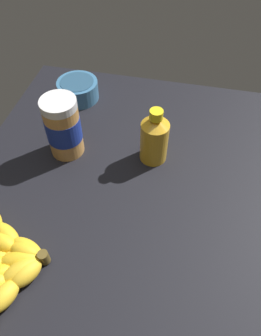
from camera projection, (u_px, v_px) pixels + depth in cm
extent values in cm
cube|color=black|center=(119.00, 184.00, 75.19)|extent=(80.86, 70.40, 4.77)
ellipsoid|color=gold|center=(26.00, 248.00, 60.46)|extent=(5.01, 7.54, 3.32)
ellipsoid|color=gold|center=(6.00, 234.00, 62.36)|extent=(6.00, 7.67, 3.32)
ellipsoid|color=gold|center=(25.00, 251.00, 59.86)|extent=(4.16, 6.51, 3.61)
ellipsoid|color=gold|center=(3.00, 243.00, 61.00)|extent=(4.85, 6.84, 3.61)
ellipsoid|color=gold|center=(21.00, 257.00, 59.52)|extent=(4.02, 7.64, 2.80)
ellipsoid|color=yellow|center=(20.00, 260.00, 58.79)|extent=(5.80, 8.27, 3.52)
ellipsoid|color=yellow|center=(24.00, 264.00, 58.34)|extent=(5.95, 6.66, 3.36)
ellipsoid|color=yellow|center=(21.00, 270.00, 57.46)|extent=(7.93, 7.78, 3.68)
ellipsoid|color=yellow|center=(26.00, 273.00, 57.14)|extent=(7.34, 6.25, 3.64)
ellipsoid|color=yellow|center=(4.00, 296.00, 54.54)|extent=(7.23, 5.59, 3.64)
cylinder|color=brown|center=(44.00, 257.00, 59.10)|extent=(2.00, 2.00, 3.00)
cylinder|color=#BF8442|center=(64.00, 130.00, 73.97)|extent=(8.14, 8.14, 13.49)
cylinder|color=navy|center=(63.00, 128.00, 73.45)|extent=(8.31, 8.31, 6.07)
cylinder|color=silver|center=(58.00, 104.00, 68.03)|extent=(8.19, 8.19, 1.93)
cylinder|color=gold|center=(154.00, 142.00, 73.58)|extent=(6.56, 6.56, 10.57)
cone|color=gold|center=(156.00, 122.00, 68.79)|extent=(6.56, 6.56, 1.87)
cylinder|color=yellow|center=(156.00, 115.00, 67.24)|extent=(3.00, 3.00, 2.16)
cylinder|color=teal|center=(78.00, 90.00, 90.39)|extent=(11.58, 11.58, 5.47)
cylinder|color=navy|center=(78.00, 89.00, 90.08)|extent=(9.50, 9.50, 4.92)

